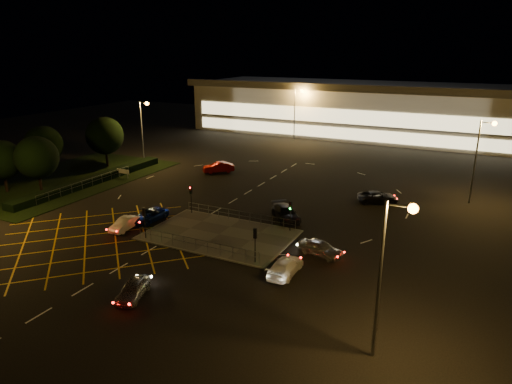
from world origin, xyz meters
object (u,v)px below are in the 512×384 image
at_px(signal_sw, 144,216).
at_px(car_circ_red, 218,167).
at_px(car_queue_white, 125,224).
at_px(car_right_silver, 320,248).
at_px(car_left_blue, 149,216).
at_px(car_far_dkgrey, 286,213).
at_px(signal_ne, 290,210).
at_px(car_near_silver, 133,289).
at_px(car_east_grey, 378,197).
at_px(signal_se, 255,238).
at_px(signal_nw, 191,194).
at_px(car_approach_white, 285,266).

relative_size(signal_sw, car_circ_red, 0.68).
bearing_deg(car_queue_white, car_right_silver, 4.27).
height_order(car_left_blue, car_far_dkgrey, car_far_dkgrey).
distance_m(car_right_silver, car_circ_red, 31.11).
bearing_deg(signal_ne, car_far_dkgrey, 120.18).
relative_size(signal_ne, car_near_silver, 0.80).
bearing_deg(car_queue_white, signal_sw, -20.09).
xyz_separation_m(car_right_silver, car_east_grey, (1.50, 17.22, -0.03)).
height_order(signal_sw, signal_se, same).
height_order(signal_nw, car_approach_white, signal_nw).
relative_size(car_left_blue, car_east_grey, 0.93).
bearing_deg(signal_nw, signal_sw, -90.00).
bearing_deg(car_queue_white, car_left_blue, 72.52).
relative_size(car_left_blue, car_approach_white, 0.97).
bearing_deg(signal_ne, car_right_silver, -40.71).
xyz_separation_m(signal_sw, car_right_silver, (16.54, 4.08, -1.65)).
bearing_deg(car_right_silver, car_circ_red, 60.95).
distance_m(car_far_dkgrey, car_right_silver, 9.34).
bearing_deg(car_east_grey, car_left_blue, 105.06).
bearing_deg(car_near_silver, signal_se, 40.59).
distance_m(car_queue_white, car_east_grey, 29.62).
height_order(signal_ne, car_near_silver, signal_ne).
bearing_deg(signal_se, car_queue_white, -3.59).
relative_size(signal_se, car_approach_white, 0.67).
relative_size(signal_sw, signal_nw, 1.00).
bearing_deg(car_circ_red, signal_nw, -19.50).
height_order(signal_sw, car_approach_white, signal_sw).
bearing_deg(car_east_grey, car_near_silver, 134.27).
relative_size(signal_ne, car_left_blue, 0.69).
xyz_separation_m(car_queue_white, car_circ_red, (-3.08, 23.92, 0.14)).
xyz_separation_m(signal_ne, car_east_grey, (6.04, 13.32, -1.69)).
relative_size(car_near_silver, car_east_grey, 0.80).
relative_size(signal_se, car_right_silver, 0.75).
bearing_deg(signal_nw, signal_ne, 0.00).
height_order(signal_se, car_far_dkgrey, signal_se).
bearing_deg(car_far_dkgrey, car_circ_red, 99.32).
bearing_deg(car_near_silver, car_approach_white, 26.53).
distance_m(signal_sw, car_queue_white, 4.03).
bearing_deg(signal_sw, car_queue_white, -15.53).
bearing_deg(car_near_silver, car_circ_red, 93.40).
relative_size(signal_nw, car_east_grey, 0.64).
xyz_separation_m(car_left_blue, car_east_grey, (20.85, 17.30, 0.05)).
distance_m(car_queue_white, car_far_dkgrey, 17.02).
bearing_deg(signal_sw, car_east_grey, -130.26).
bearing_deg(car_queue_white, signal_se, -8.14).
xyz_separation_m(car_queue_white, car_approach_white, (18.60, -1.61, 0.06)).
bearing_deg(car_near_silver, car_right_silver, 34.81).
distance_m(signal_nw, car_east_grey, 22.49).
bearing_deg(car_right_silver, car_queue_white, 111.76).
distance_m(car_near_silver, car_circ_red, 36.36).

